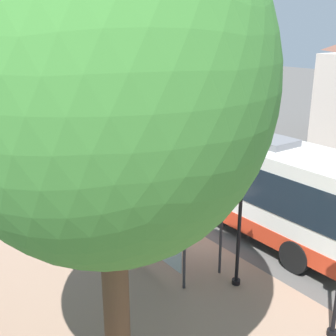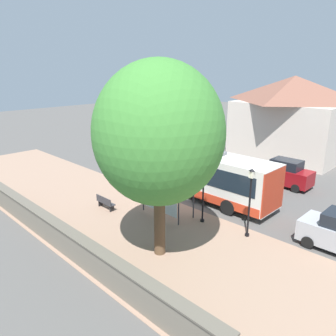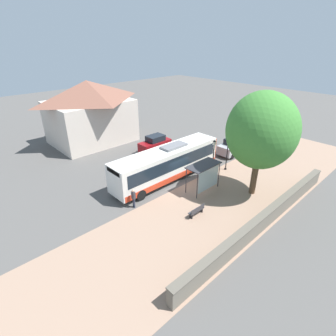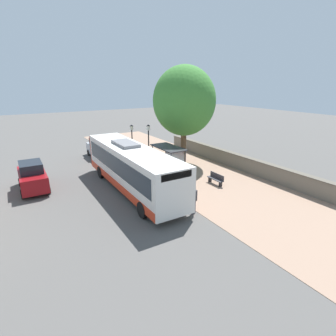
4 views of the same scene
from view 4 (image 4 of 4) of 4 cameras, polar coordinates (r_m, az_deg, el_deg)
The scene contains 12 objects.
ground_plane at distance 21.08m, azimuth -3.22°, elevation -3.30°, with size 120.00×120.00×0.00m, color #514F4C.
sidewalk_plaza at distance 23.38m, azimuth 6.55°, elevation -1.19°, with size 9.00×44.00×0.02m.
stone_wall at distance 25.75m, azimuth 13.79°, elevation 1.82°, with size 0.60×20.00×1.37m.
bus at distance 19.39m, azimuth -8.00°, elevation 0.28°, with size 2.72×12.22×3.48m.
bus_shelter at distance 21.88m, azimuth 0.41°, elevation 3.48°, with size 1.64×3.38×2.62m.
pedestrian at distance 16.04m, azimuth 5.66°, elevation -6.47°, with size 0.34×0.23×1.75m.
bench at distance 20.99m, azimuth 10.36°, elevation -2.29°, with size 0.40×1.56×0.88m.
street_lamp_near at distance 23.32m, azimuth -4.23°, elevation 5.25°, with size 0.28×0.28×4.24m.
street_lamp_far at distance 25.76m, azimuth -7.81°, elevation 5.90°, with size 0.28×0.28×3.88m.
shade_tree at distance 25.52m, azimuth 3.55°, elevation 14.30°, with size 5.93×5.93×9.29m.
parked_car_behind_bus at distance 29.23m, azimuth -14.63°, elevation 4.21°, with size 2.02×3.99×1.99m.
parked_car_far_lane at distance 21.92m, azimuth -27.42°, elevation -1.71°, with size 1.90×4.11×2.11m.
Camera 4 is at (9.13, 17.39, 7.66)m, focal length 28.00 mm.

